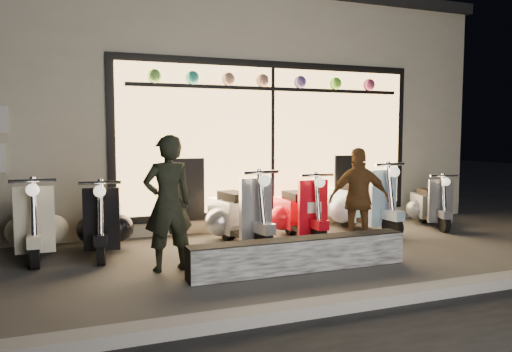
{
  "coord_description": "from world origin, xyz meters",
  "views": [
    {
      "loc": [
        -2.58,
        -5.94,
        1.66
      ],
      "look_at": [
        -0.02,
        0.6,
        1.05
      ],
      "focal_mm": 35.0,
      "sensor_mm": 36.0,
      "label": 1
    }
  ],
  "objects_px": {
    "scooter_silver": "(236,214)",
    "woman": "(359,199)",
    "graffiti_barrier": "(300,255)",
    "man": "(168,203)",
    "scooter_red": "(298,212)"
  },
  "relations": [
    {
      "from": "scooter_silver",
      "to": "woman",
      "type": "distance_m",
      "value": 1.82
    },
    {
      "from": "graffiti_barrier",
      "to": "man",
      "type": "height_order",
      "value": "man"
    },
    {
      "from": "graffiti_barrier",
      "to": "scooter_red",
      "type": "distance_m",
      "value": 1.96
    },
    {
      "from": "scooter_silver",
      "to": "man",
      "type": "bearing_deg",
      "value": -147.66
    },
    {
      "from": "scooter_red",
      "to": "man",
      "type": "height_order",
      "value": "man"
    },
    {
      "from": "scooter_red",
      "to": "man",
      "type": "xyz_separation_m",
      "value": [
        -2.3,
        -1.16,
        0.41
      ]
    },
    {
      "from": "graffiti_barrier",
      "to": "woman",
      "type": "bearing_deg",
      "value": 28.01
    },
    {
      "from": "scooter_silver",
      "to": "scooter_red",
      "type": "height_order",
      "value": "scooter_silver"
    },
    {
      "from": "scooter_red",
      "to": "man",
      "type": "bearing_deg",
      "value": -151.84
    },
    {
      "from": "scooter_red",
      "to": "scooter_silver",
      "type": "bearing_deg",
      "value": -175.43
    },
    {
      "from": "graffiti_barrier",
      "to": "scooter_silver",
      "type": "relative_size",
      "value": 1.79
    },
    {
      "from": "graffiti_barrier",
      "to": "man",
      "type": "relative_size",
      "value": 1.68
    },
    {
      "from": "graffiti_barrier",
      "to": "woman",
      "type": "relative_size",
      "value": 1.9
    },
    {
      "from": "scooter_red",
      "to": "woman",
      "type": "bearing_deg",
      "value": -67.65
    },
    {
      "from": "man",
      "to": "scooter_red",
      "type": "bearing_deg",
      "value": -158.3
    }
  ]
}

